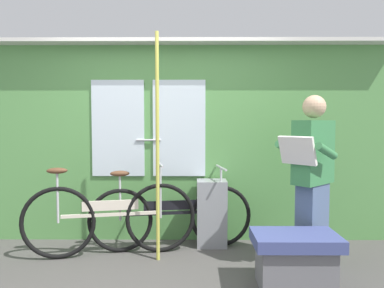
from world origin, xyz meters
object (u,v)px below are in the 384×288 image
(bicycle_near_door, at_px, (110,218))
(handrail_pole, at_px, (157,147))
(trash_bin_by_wall, at_px, (212,213))
(passenger_reading_newspaper, at_px, (312,177))
(bench_seat_corner, at_px, (295,259))
(bicycle_leaning_behind, at_px, (171,216))

(bicycle_near_door, height_order, handrail_pole, handrail_pole)
(bicycle_near_door, bearing_deg, trash_bin_by_wall, 5.66)
(bicycle_near_door, relative_size, passenger_reading_newspaper, 1.07)
(passenger_reading_newspaper, distance_m, bench_seat_corner, 0.80)
(bicycle_leaning_behind, bearing_deg, bench_seat_corner, -48.35)
(passenger_reading_newspaper, height_order, bench_seat_corner, passenger_reading_newspaper)
(passenger_reading_newspaper, relative_size, handrail_pole, 0.72)
(trash_bin_by_wall, bearing_deg, bicycle_leaning_behind, -162.58)
(trash_bin_by_wall, relative_size, handrail_pole, 0.32)
(bicycle_leaning_behind, bearing_deg, passenger_reading_newspaper, -27.46)
(bicycle_near_door, height_order, bicycle_leaning_behind, bicycle_near_door)
(bicycle_leaning_behind, height_order, bench_seat_corner, bicycle_leaning_behind)
(bicycle_leaning_behind, relative_size, passenger_reading_newspaper, 1.08)
(passenger_reading_newspaper, bearing_deg, bicycle_leaning_behind, -60.43)
(handrail_pole, height_order, bench_seat_corner, handrail_pole)
(bicycle_leaning_behind, distance_m, handrail_pole, 0.82)
(bicycle_near_door, relative_size, bicycle_leaning_behind, 0.99)
(bicycle_leaning_behind, height_order, handrail_pole, handrail_pole)
(handrail_pole, bearing_deg, trash_bin_by_wall, 37.85)
(bicycle_near_door, distance_m, bench_seat_corner, 1.85)
(bicycle_near_door, bearing_deg, handrail_pole, -23.66)
(bicycle_near_door, xyz_separation_m, bicycle_leaning_behind, (0.61, 0.18, -0.03))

